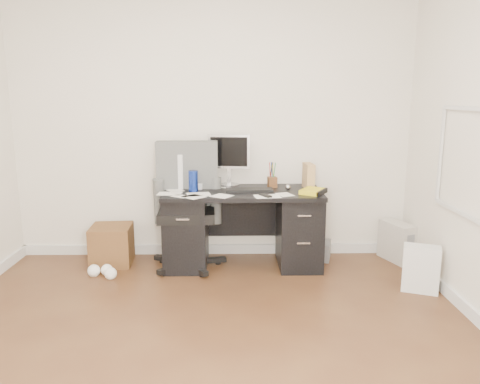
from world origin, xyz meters
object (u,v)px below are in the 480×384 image
object	(u,v)px
office_chair	(187,206)
pc_tower	(397,242)
wicker_basket	(112,245)
lcd_monitor	(229,160)
desk	(243,226)
keyboard	(249,190)

from	to	relation	value
office_chair	pc_tower	world-z (taller)	office_chair
office_chair	wicker_basket	world-z (taller)	office_chair
office_chair	lcd_monitor	bearing A→B (deg)	32.62
wicker_basket	desk	bearing A→B (deg)	-2.57
desk	wicker_basket	world-z (taller)	desk
lcd_monitor	office_chair	distance (m)	0.64
keyboard	wicker_basket	bearing A→B (deg)	174.69
desk	wicker_basket	bearing A→B (deg)	177.43
desk	wicker_basket	xyz separation A→B (m)	(-1.30, 0.06, -0.21)
desk	pc_tower	bearing A→B (deg)	3.74
pc_tower	wicker_basket	size ratio (longest dim) A/B	1.02
lcd_monitor	office_chair	size ratio (longest dim) A/B	0.44
office_chair	pc_tower	bearing A→B (deg)	1.67
desk	pc_tower	world-z (taller)	desk
desk	pc_tower	xyz separation A→B (m)	(1.56, 0.10, -0.20)
lcd_monitor	pc_tower	distance (m)	1.89
pc_tower	desk	bearing A→B (deg)	163.75
lcd_monitor	keyboard	size ratio (longest dim) A/B	1.18
keyboard	office_chair	world-z (taller)	office_chair
keyboard	wicker_basket	distance (m)	1.48
lcd_monitor	wicker_basket	size ratio (longest dim) A/B	1.37
keyboard	pc_tower	world-z (taller)	keyboard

